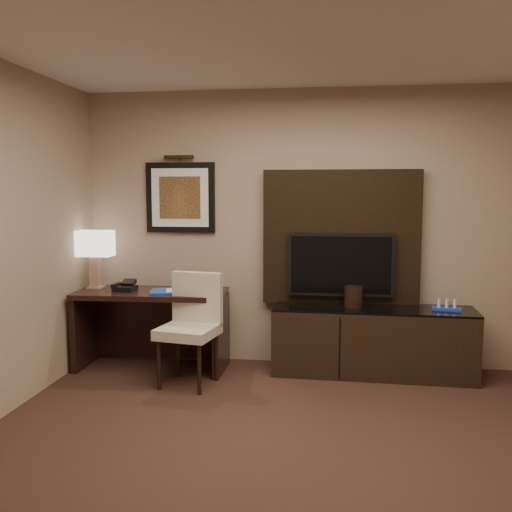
% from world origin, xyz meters
% --- Properties ---
extents(floor, '(4.50, 5.00, 0.01)m').
position_xyz_m(floor, '(0.00, 0.00, -0.01)').
color(floor, black).
rests_on(floor, ground).
extents(ceiling, '(4.50, 5.00, 0.01)m').
position_xyz_m(ceiling, '(0.00, 0.00, 2.70)').
color(ceiling, silver).
rests_on(ceiling, wall_back).
extents(wall_back, '(4.50, 0.01, 2.70)m').
position_xyz_m(wall_back, '(0.00, 2.50, 1.35)').
color(wall_back, gray).
rests_on(wall_back, floor).
extents(wall_front, '(4.50, 0.01, 2.70)m').
position_xyz_m(wall_front, '(0.00, -2.50, 1.35)').
color(wall_front, gray).
rests_on(wall_front, floor).
extents(desk, '(1.45, 0.67, 0.76)m').
position_xyz_m(desk, '(-1.50, 2.10, 0.38)').
color(desk, black).
rests_on(desk, floor).
extents(credenza, '(1.87, 0.57, 0.64)m').
position_xyz_m(credenza, '(0.61, 2.20, 0.32)').
color(credenza, black).
rests_on(credenza, floor).
extents(tv_wall_panel, '(1.50, 0.12, 1.30)m').
position_xyz_m(tv_wall_panel, '(0.30, 2.44, 1.27)').
color(tv_wall_panel, black).
rests_on(tv_wall_panel, wall_back).
extents(tv, '(1.00, 0.08, 0.60)m').
position_xyz_m(tv, '(0.30, 2.34, 1.02)').
color(tv, black).
rests_on(tv, tv_wall_panel).
extents(artwork, '(0.70, 0.04, 0.70)m').
position_xyz_m(artwork, '(-1.30, 2.48, 1.65)').
color(artwork, black).
rests_on(artwork, wall_back).
extents(picture_light, '(0.04, 0.04, 0.30)m').
position_xyz_m(picture_light, '(-1.30, 2.44, 2.05)').
color(picture_light, '#3F2D14').
rests_on(picture_light, wall_back).
extents(desk_chair, '(0.57, 0.62, 0.99)m').
position_xyz_m(desk_chair, '(-1.03, 1.67, 0.50)').
color(desk_chair, beige).
rests_on(desk_chair, floor).
extents(table_lamp, '(0.41, 0.28, 0.61)m').
position_xyz_m(table_lamp, '(-2.09, 2.17, 1.07)').
color(table_lamp, '#A17B64').
rests_on(table_lamp, desk).
extents(desk_phone, '(0.21, 0.19, 0.10)m').
position_xyz_m(desk_phone, '(-1.75, 2.06, 0.81)').
color(desk_phone, black).
rests_on(desk_phone, desk).
extents(blue_folder, '(0.28, 0.33, 0.02)m').
position_xyz_m(blue_folder, '(-1.36, 2.03, 0.77)').
color(blue_folder, '#173A99').
rests_on(blue_folder, desk).
extents(book, '(0.16, 0.07, 0.22)m').
position_xyz_m(book, '(-1.33, 2.03, 0.87)').
color(book, '#B1A68B').
rests_on(book, desk).
extents(water_bottle, '(0.06, 0.06, 0.16)m').
position_xyz_m(water_bottle, '(-1.11, 2.13, 0.84)').
color(water_bottle, silver).
rests_on(water_bottle, desk).
extents(ice_bucket, '(0.20, 0.20, 0.19)m').
position_xyz_m(ice_bucket, '(0.42, 2.22, 0.73)').
color(ice_bucket, black).
rests_on(ice_bucket, credenza).
extents(minibar_tray, '(0.28, 0.20, 0.09)m').
position_xyz_m(minibar_tray, '(1.26, 2.19, 0.68)').
color(minibar_tray, '#1A32AA').
rests_on(minibar_tray, credenza).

